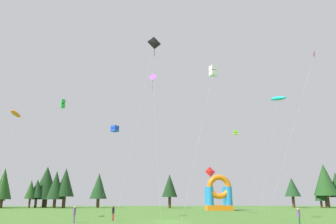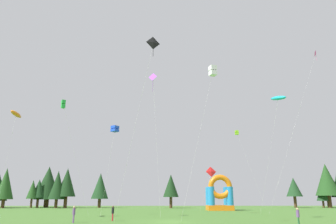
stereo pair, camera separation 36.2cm
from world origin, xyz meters
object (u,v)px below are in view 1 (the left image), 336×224
(kite_purple_diamond, at_px, (153,79))
(inflatable_blue_arch, at_px, (219,197))
(kite_blue_box, at_px, (115,129))
(kite_pink_diamond, at_px, (314,56))
(person_near_camera, at_px, (299,215))
(kite_orange_parafoil, at_px, (16,114))
(kite_lime_box, at_px, (236,133))
(kite_black_diamond, at_px, (154,44))
(kite_red_diamond, at_px, (211,172))
(kite_green_box, at_px, (63,104))
(kite_white_box, at_px, (213,71))
(person_left_edge, at_px, (113,212))
(kite_cyan_parafoil, at_px, (278,98))
(person_far_side, at_px, (74,213))

(kite_purple_diamond, distance_m, inflatable_blue_arch, 27.83)
(kite_blue_box, height_order, kite_pink_diamond, kite_pink_diamond)
(person_near_camera, distance_m, inflatable_blue_arch, 33.48)
(kite_orange_parafoil, bearing_deg, kite_blue_box, 11.50)
(kite_lime_box, relative_size, kite_black_diamond, 0.87)
(kite_red_diamond, bearing_deg, inflatable_blue_arch, 65.65)
(kite_purple_diamond, bearing_deg, person_near_camera, -48.28)
(kite_green_box, bearing_deg, inflatable_blue_arch, 38.28)
(kite_black_diamond, relative_size, person_near_camera, 11.23)
(kite_green_box, bearing_deg, kite_white_box, -22.17)
(kite_black_diamond, relative_size, kite_green_box, 1.12)
(kite_blue_box, bearing_deg, kite_pink_diamond, 18.35)
(kite_purple_diamond, bearing_deg, kite_lime_box, 47.07)
(kite_blue_box, height_order, person_left_edge, kite_blue_box)
(kite_black_diamond, height_order, kite_orange_parafoil, kite_black_diamond)
(kite_lime_box, distance_m, kite_black_diamond, 37.14)
(kite_cyan_parafoil, height_order, person_near_camera, kite_cyan_parafoil)
(kite_lime_box, xyz_separation_m, inflatable_blue_arch, (-3.82, 0.86, -12.32))
(inflatable_blue_arch, bearing_deg, kite_green_box, -141.72)
(kite_orange_parafoil, bearing_deg, kite_lime_box, 34.62)
(kite_red_diamond, xyz_separation_m, kite_white_box, (-2.86, -23.11, 10.07))
(kite_orange_parafoil, bearing_deg, inflatable_blue_arch, 38.98)
(kite_green_box, relative_size, person_left_edge, 10.06)
(person_near_camera, bearing_deg, person_far_side, 119.00)
(kite_lime_box, xyz_separation_m, person_far_side, (-23.52, -28.60, -13.86))
(kite_black_diamond, relative_size, kite_pink_diamond, 0.62)
(kite_purple_diamond, height_order, kite_pink_diamond, kite_pink_diamond)
(kite_pink_diamond, distance_m, person_far_side, 49.12)
(kite_blue_box, distance_m, kite_white_box, 15.01)
(kite_blue_box, height_order, person_near_camera, kite_blue_box)
(kite_cyan_parafoil, distance_m, kite_white_box, 11.27)
(person_near_camera, distance_m, person_far_side, 21.22)
(kite_orange_parafoil, distance_m, person_far_side, 16.16)
(kite_pink_diamond, bearing_deg, kite_orange_parafoil, -163.40)
(kite_red_diamond, bearing_deg, kite_black_diamond, -108.04)
(kite_lime_box, relative_size, inflatable_blue_arch, 2.31)
(kite_black_diamond, xyz_separation_m, inflatable_blue_arch, (11.82, 34.48, -14.42))
(kite_blue_box, bearing_deg, person_near_camera, -33.28)
(kite_white_box, height_order, person_near_camera, kite_white_box)
(kite_black_diamond, bearing_deg, person_far_side, 147.49)
(person_far_side, distance_m, person_left_edge, 4.44)
(kite_red_diamond, height_order, inflatable_blue_arch, kite_red_diamond)
(person_far_side, relative_size, inflatable_blue_arch, 0.24)
(kite_purple_diamond, bearing_deg, kite_red_diamond, 52.94)
(kite_green_box, bearing_deg, person_far_side, -61.89)
(kite_blue_box, bearing_deg, kite_red_diamond, 47.68)
(kite_blue_box, bearing_deg, inflatable_blue_arch, 51.00)
(kite_cyan_parafoil, xyz_separation_m, kite_pink_diamond, (12.21, 12.19, 12.00))
(kite_orange_parafoil, relative_size, kite_cyan_parafoil, 0.82)
(kite_black_diamond, xyz_separation_m, kite_cyan_parafoil, (16.49, 12.29, -1.57))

